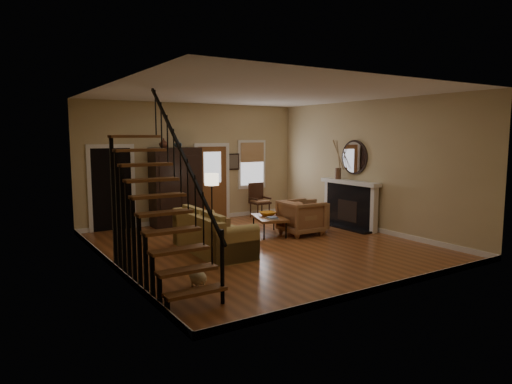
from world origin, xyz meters
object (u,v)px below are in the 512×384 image
armchair_left (301,217)px  sofa (213,233)px  floor_lamp (212,204)px  armoire (176,187)px  side_chair (260,201)px  armchair_right (308,216)px  coffee_table (269,226)px

armchair_left → sofa: bearing=100.1°
sofa → floor_lamp: bearing=65.0°
armoire → armchair_left: size_ratio=2.25×
floor_lamp → side_chair: bearing=29.7°
floor_lamp → side_chair: size_ratio=1.47×
armoire → armchair_right: armoire is taller
armchair_left → armchair_right: bearing=-56.5°
armoire → sofa: (-0.43, -3.03, -0.64)m
armoire → floor_lamp: (0.33, -1.47, -0.30)m
armoire → sofa: 3.13m
floor_lamp → side_chair: floor_lamp is taller
sofa → armchair_right: 3.08m
armchair_left → side_chair: size_ratio=0.91×
floor_lamp → side_chair: (2.22, 1.27, -0.24)m
sofa → coffee_table: bearing=22.6°
sofa → armchair_left: (2.60, 0.36, 0.02)m
sofa → floor_lamp: 1.77m
armoire → floor_lamp: 1.53m
armchair_right → side_chair: (-0.04, 2.21, 0.12)m
armoire → sofa: size_ratio=0.96×
armoire → floor_lamp: armoire is taller
armoire → floor_lamp: bearing=-77.2°
armchair_right → side_chair: 2.21m
coffee_table → side_chair: (1.06, 2.07, 0.29)m
armchair_left → armchair_right: size_ratio=1.10×
armchair_left → floor_lamp: size_ratio=0.62×
armoire → coffee_table: size_ratio=1.82×
armoire → armchair_right: bearing=-42.9°
armchair_right → floor_lamp: bearing=82.0°
armoire → armchair_left: 3.49m
floor_lamp → armoire: bearing=102.8°
armchair_right → coffee_table: bearing=97.6°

